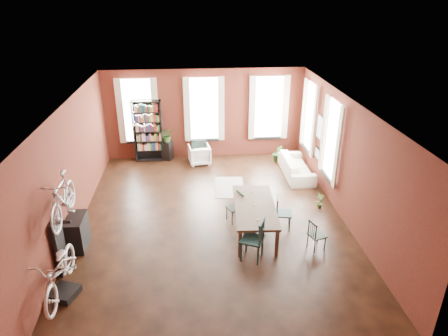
{
  "coord_description": "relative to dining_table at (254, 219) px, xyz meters",
  "views": [
    {
      "loc": [
        -0.49,
        -9.19,
        5.74
      ],
      "look_at": [
        0.36,
        0.6,
        1.26
      ],
      "focal_mm": 32.0,
      "sensor_mm": 36.0,
      "label": 1
    }
  ],
  "objects": [
    {
      "name": "cream_sofa",
      "position": [
        1.92,
        3.23,
        0.03
      ],
      "size": [
        0.61,
        2.08,
        0.81
      ],
      "primitive_type": "imported",
      "rotation": [
        0.0,
        0.0,
        1.57
      ],
      "color": "beige",
      "rests_on": "ground"
    },
    {
      "name": "dining_chair_c",
      "position": [
        1.36,
        -0.87,
        0.01
      ],
      "size": [
        0.45,
        0.45,
        0.77
      ],
      "primitive_type": "cube",
      "rotation": [
        0.0,
        0.0,
        1.89
      ],
      "color": "black",
      "rests_on": "ground"
    },
    {
      "name": "plant_stand",
      "position": [
        -2.39,
        4.93,
        -0.04
      ],
      "size": [
        0.45,
        0.45,
        0.68
      ],
      "primitive_type": "cube",
      "rotation": [
        0.0,
        0.0,
        -0.41
      ],
      "color": "black",
      "rests_on": "ground"
    },
    {
      "name": "bicycle_hung",
      "position": [
        -4.18,
        -1.17,
        1.75
      ],
      "size": [
        0.47,
        1.0,
        1.66
      ],
      "primitive_type": "imported",
      "color": "#A5A8AD",
      "rests_on": "bike_wall_rack"
    },
    {
      "name": "plant_on_stand",
      "position": [
        -2.36,
        4.91,
        0.51
      ],
      "size": [
        0.49,
        0.54,
        0.42
      ],
      "primitive_type": "imported",
      "rotation": [
        0.0,
        0.0,
        0.02
      ],
      "color": "#2A4F1F",
      "rests_on": "plant_stand"
    },
    {
      "name": "room",
      "position": [
        -0.78,
        1.24,
        1.76
      ],
      "size": [
        9.0,
        9.04,
        3.22
      ],
      "color": "black",
      "rests_on": "ground"
    },
    {
      "name": "bike_trainer",
      "position": [
        -4.2,
        -1.99,
        -0.31
      ],
      "size": [
        0.65,
        0.65,
        0.15
      ],
      "primitive_type": "cube",
      "rotation": [
        0.0,
        0.0,
        -0.35
      ],
      "color": "black",
      "rests_on": "ground"
    },
    {
      "name": "dining_table",
      "position": [
        0.0,
        0.0,
        0.0
      ],
      "size": [
        1.14,
        2.28,
        0.76
      ],
      "primitive_type": "cube",
      "rotation": [
        0.0,
        0.0,
        -0.06
      ],
      "color": "#47382B",
      "rests_on": "ground"
    },
    {
      "name": "dining_chair_d",
      "position": [
        0.78,
        0.1,
        0.06
      ],
      "size": [
        0.48,
        0.48,
        0.87
      ],
      "primitive_type": "cube",
      "rotation": [
        0.0,
        0.0,
        1.35
      ],
      "color": "#1B3C3C",
      "rests_on": "ground"
    },
    {
      "name": "console_table",
      "position": [
        -4.31,
        -0.27,
        0.02
      ],
      "size": [
        0.4,
        0.8,
        0.8
      ],
      "primitive_type": "cube",
      "color": "black",
      "rests_on": "ground"
    },
    {
      "name": "dining_chair_a",
      "position": [
        -0.22,
        -1.1,
        0.14
      ],
      "size": [
        0.64,
        0.64,
        1.04
      ],
      "primitive_type": "cube",
      "rotation": [
        0.0,
        0.0,
        -2.0
      ],
      "color": "#1B3C3A",
      "rests_on": "ground"
    },
    {
      "name": "bicycle_floor",
      "position": [
        -4.18,
        -2.03,
        0.72
      ],
      "size": [
        0.67,
        1.01,
        1.9
      ],
      "primitive_type": "imported",
      "rotation": [
        0.0,
        0.0,
        0.01
      ],
      "color": "beige",
      "rests_on": "bike_trainer"
    },
    {
      "name": "bike_wall_rack",
      "position": [
        -4.43,
        -1.17,
        0.27
      ],
      "size": [
        0.16,
        0.6,
        1.3
      ],
      "primitive_type": "cube",
      "color": "black",
      "rests_on": "ground"
    },
    {
      "name": "striped_rug",
      "position": [
        -0.39,
        2.51,
        -0.37
      ],
      "size": [
        1.01,
        1.52,
        0.01
      ],
      "primitive_type": "cube",
      "rotation": [
        0.0,
        0.0,
        -0.07
      ],
      "color": "black",
      "rests_on": "ground"
    },
    {
      "name": "plant_by_sofa",
      "position": [
        1.54,
        4.41,
        -0.24
      ],
      "size": [
        0.36,
        0.63,
        0.28
      ],
      "primitive_type": "imported",
      "rotation": [
        0.0,
        0.0,
        0.03
      ],
      "color": "#2A5C24",
      "rests_on": "ground"
    },
    {
      "name": "white_armchair",
      "position": [
        -1.25,
        4.46,
        -0.01
      ],
      "size": [
        0.8,
        0.76,
        0.73
      ],
      "primitive_type": "imported",
      "rotation": [
        0.0,
        0.0,
        3.28
      ],
      "color": "white",
      "rests_on": "ground"
    },
    {
      "name": "plant_small",
      "position": [
        2.04,
        1.02,
        -0.3
      ],
      "size": [
        0.43,
        0.5,
        0.16
      ],
      "primitive_type": "imported",
      "rotation": [
        0.0,
        0.0,
        0.55
      ],
      "color": "#365C25",
      "rests_on": "ground"
    },
    {
      "name": "bookshelf",
      "position": [
        -3.03,
        4.93,
        0.72
      ],
      "size": [
        1.0,
        0.32,
        2.2
      ],
      "primitive_type": "cube",
      "color": "black",
      "rests_on": "ground"
    },
    {
      "name": "dining_chair_b",
      "position": [
        -0.44,
        0.55,
        0.03
      ],
      "size": [
        0.49,
        0.49,
        0.82
      ],
      "primitive_type": "cube",
      "rotation": [
        0.0,
        0.0,
        -1.18
      ],
      "color": "black",
      "rests_on": "ground"
    }
  ]
}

